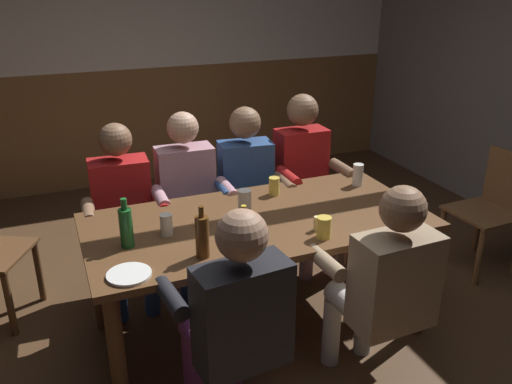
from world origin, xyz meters
TOP-DOWN VIEW (x-y plane):
  - ground_plane at (0.00, 0.00)m, footprint 6.75×6.75m
  - back_wall_wainscot at (0.00, 2.87)m, footprint 5.36×0.12m
  - dining_table at (0.00, -0.04)m, footprint 1.95×0.95m
  - person_0 at (-0.66, 0.66)m, footprint 0.53×0.52m
  - person_1 at (-0.22, 0.66)m, footprint 0.53×0.51m
  - person_2 at (0.21, 0.66)m, footprint 0.54×0.54m
  - person_3 at (0.66, 0.67)m, footprint 0.51×0.50m
  - person_4 at (-0.40, -0.73)m, footprint 0.58×0.53m
  - person_5 at (0.39, -0.74)m, footprint 0.55×0.52m
  - chair_empty_far_end at (1.89, 0.06)m, footprint 0.46×0.46m
  - table_candle at (0.24, -0.29)m, footprint 0.04×0.04m
  - condiment_caddy at (0.90, -0.26)m, footprint 0.14×0.10m
  - plate_0 at (-0.79, -0.38)m, footprint 0.21×0.21m
  - bottle_0 at (-0.75, -0.09)m, footprint 0.07×0.07m
  - bottle_1 at (-0.42, -0.34)m, footprint 0.07×0.07m
  - bottle_2 at (-0.23, -0.41)m, footprint 0.05×0.05m
  - pint_glass_0 at (0.81, 0.20)m, footprint 0.07×0.07m
  - pint_glass_1 at (0.23, -0.38)m, footprint 0.08×0.08m
  - pint_glass_2 at (0.23, 0.26)m, footprint 0.07×0.07m
  - pint_glass_3 at (-0.53, -0.04)m, footprint 0.07×0.07m
  - pint_glass_4 at (-0.05, 0.04)m, footprint 0.08×0.08m

SIDE VIEW (x-z plane):
  - ground_plane at x=0.00m, z-range 0.00..0.00m
  - chair_empty_far_end at x=1.89m, z-range 0.04..0.92m
  - back_wall_wainscot at x=0.00m, z-range 0.00..1.18m
  - person_0 at x=-0.66m, z-range 0.06..1.26m
  - person_5 at x=0.39m, z-range 0.07..1.26m
  - dining_table at x=0.00m, z-range 0.28..1.05m
  - person_4 at x=-0.40m, z-range 0.06..1.27m
  - person_1 at x=-0.22m, z-range 0.06..1.29m
  - person_2 at x=0.21m, z-range 0.06..1.29m
  - person_3 at x=0.66m, z-range 0.07..1.34m
  - plate_0 at x=-0.79m, z-range 0.76..0.78m
  - condiment_caddy at x=0.90m, z-range 0.76..0.81m
  - table_candle at x=0.24m, z-range 0.76..0.84m
  - pint_glass_2 at x=0.23m, z-range 0.76..0.88m
  - pint_glass_1 at x=0.23m, z-range 0.76..0.88m
  - pint_glass_3 at x=-0.53m, z-range 0.76..0.88m
  - pint_glass_0 at x=0.81m, z-range 0.76..0.91m
  - pint_glass_4 at x=-0.05m, z-range 0.76..0.92m
  - bottle_0 at x=-0.75m, z-range 0.74..1.01m
  - bottle_2 at x=-0.23m, z-range 0.74..1.01m
  - bottle_1 at x=-0.42m, z-range 0.74..1.01m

